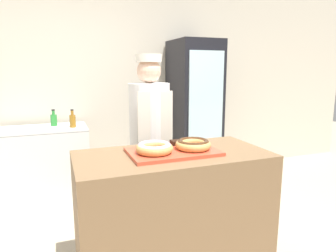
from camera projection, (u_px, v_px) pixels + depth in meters
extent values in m
cube|color=beige|center=(115.00, 83.00, 4.01)|extent=(8.00, 0.06, 2.70)
cube|color=brown|center=(173.00, 214.00, 2.21)|extent=(1.37, 0.67, 0.94)
cube|color=#D84C33|center=(173.00, 152.00, 2.12)|extent=(0.63, 0.40, 0.02)
torus|color=tan|center=(154.00, 148.00, 2.04)|extent=(0.25, 0.25, 0.06)
torus|color=#EFADC6|center=(154.00, 146.00, 2.04)|extent=(0.23, 0.23, 0.04)
torus|color=tan|center=(193.00, 145.00, 2.14)|extent=(0.25, 0.25, 0.06)
torus|color=#472814|center=(193.00, 142.00, 2.14)|extent=(0.23, 0.23, 0.04)
cube|color=black|center=(155.00, 144.00, 2.22)|extent=(0.09, 0.09, 0.03)
cube|color=black|center=(177.00, 142.00, 2.28)|extent=(0.09, 0.09, 0.03)
cylinder|color=#4C4C51|center=(150.00, 188.00, 2.87)|extent=(0.27, 0.27, 0.80)
cylinder|color=white|center=(149.00, 116.00, 2.74)|extent=(0.37, 0.37, 0.60)
cube|color=silver|center=(156.00, 162.00, 2.65)|extent=(0.31, 0.02, 1.26)
sphere|color=beige|center=(149.00, 71.00, 2.66)|extent=(0.22, 0.22, 0.22)
cylinder|color=white|center=(149.00, 58.00, 2.64)|extent=(0.23, 0.23, 0.07)
cube|color=black|center=(194.00, 112.00, 4.06)|extent=(0.57, 0.67, 1.90)
cube|color=silver|center=(206.00, 113.00, 3.74)|extent=(0.47, 0.02, 1.52)
cube|color=silver|center=(42.00, 165.00, 3.48)|extent=(1.04, 0.57, 0.87)
cube|color=gray|center=(39.00, 130.00, 3.41)|extent=(1.04, 0.57, 0.01)
cylinder|color=#99661E|center=(73.00, 121.00, 3.44)|extent=(0.07, 0.07, 0.14)
cylinder|color=#99661E|center=(72.00, 113.00, 3.43)|extent=(0.03, 0.03, 0.05)
cylinder|color=black|center=(72.00, 110.00, 3.42)|extent=(0.03, 0.03, 0.01)
cylinder|color=#2D8C38|center=(54.00, 120.00, 3.54)|extent=(0.07, 0.07, 0.13)
cylinder|color=#2D8C38|center=(53.00, 113.00, 3.52)|extent=(0.03, 0.03, 0.05)
cylinder|color=black|center=(53.00, 110.00, 3.52)|extent=(0.04, 0.04, 0.01)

